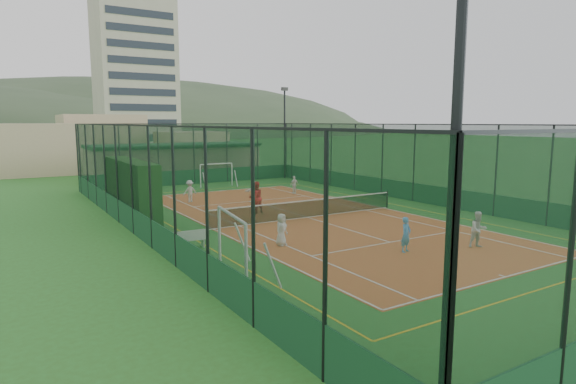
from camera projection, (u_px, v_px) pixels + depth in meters
name	position (u px, v px, depth m)	size (l,w,h in m)	color
ground	(307.00, 218.00, 26.09)	(300.00, 300.00, 0.00)	#2E6221
court_slab	(307.00, 217.00, 26.09)	(11.17, 23.97, 0.01)	#C35C2B
tennis_net	(308.00, 208.00, 26.01)	(11.67, 0.12, 1.06)	black
perimeter_fence	(308.00, 172.00, 25.73)	(18.12, 34.12, 5.00)	#11331E
floodlight_sw	(453.00, 192.00, 7.04)	(0.60, 0.26, 8.25)	black
floodlight_ne	(285.00, 133.00, 43.95)	(0.60, 0.26, 8.25)	black
clubhouse	(175.00, 161.00, 44.41)	(15.20, 7.20, 3.15)	tan
apartment_tower	(135.00, 74.00, 99.28)	(15.00, 12.00, 30.00)	beige
distant_hills	(44.00, 138.00, 152.55)	(200.00, 60.00, 24.00)	#384C33
hedge_left	(131.00, 191.00, 25.04)	(1.09, 7.28, 3.18)	black
white_bench	(188.00, 239.00, 19.58)	(1.46, 0.40, 0.82)	white
futsal_goal_near	(232.00, 246.00, 15.90)	(0.96, 3.30, 2.13)	white
futsal_goal_far	(216.00, 175.00, 38.48)	(2.84, 0.83, 1.83)	white
child_near_left	(281.00, 230.00, 20.09)	(0.66, 0.43, 1.35)	white
child_near_mid	(406.00, 234.00, 19.09)	(0.51, 0.34, 1.41)	#52A0E8
child_near_right	(478.00, 229.00, 19.76)	(0.73, 0.57, 1.50)	silver
child_far_left	(190.00, 191.00, 30.99)	(0.92, 0.53, 1.42)	silver
child_far_right	(294.00, 185.00, 34.80)	(0.75, 0.31, 1.27)	white
child_far_back	(253.00, 191.00, 31.10)	(1.29, 0.41, 1.39)	white
coach	(256.00, 198.00, 27.10)	(0.88, 0.69, 1.82)	red
tennis_balls	(294.00, 213.00, 27.22)	(5.41, 1.58, 0.07)	#CCE033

